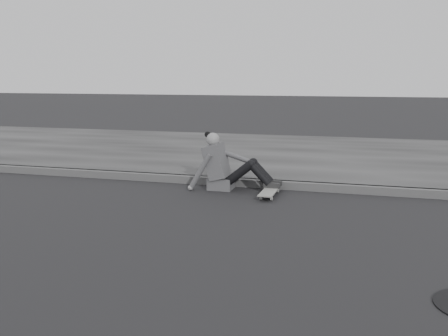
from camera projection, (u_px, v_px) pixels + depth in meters
name	position (u px, v px, depth m)	size (l,w,h in m)	color
ground	(153.00, 233.00, 5.48)	(80.00, 80.00, 0.00)	black
curb	(219.00, 181.00, 7.91)	(24.00, 0.16, 0.12)	#484848
sidewalk	(258.00, 153.00, 10.77)	(24.00, 6.00, 0.12)	#323232
skateboard	(270.00, 191.00, 7.16)	(0.20, 0.78, 0.09)	gray
seated_woman	(225.00, 166.00, 7.54)	(1.38, 0.46, 0.88)	#49494B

